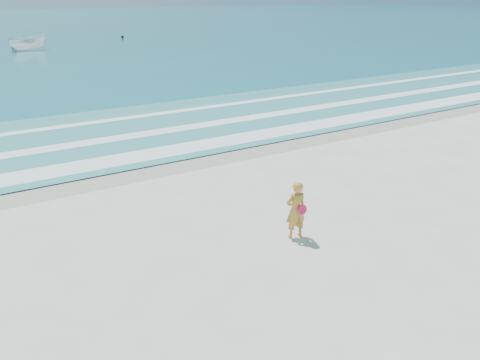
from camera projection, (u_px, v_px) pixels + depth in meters
ground at (327, 274)px, 10.96m from camera, size 400.00×400.00×0.00m
wet_sand at (172, 163)px, 18.09m from camera, size 400.00×2.40×0.00m
shallow at (129, 131)px, 22.04m from camera, size 400.00×10.00×0.01m
foam_near at (159, 153)px, 19.11m from camera, size 400.00×1.40×0.01m
foam_mid at (135, 135)px, 21.40m from camera, size 400.00×0.90×0.01m
foam_far at (113, 120)px, 24.02m from camera, size 400.00×0.60×0.01m
boat at (28, 43)px, 52.38m from camera, size 4.67×2.80×1.69m
buoy at (122, 37)px, 66.48m from camera, size 0.39×0.39×0.39m
woman at (296, 210)px, 12.34m from camera, size 0.62×0.44×1.60m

